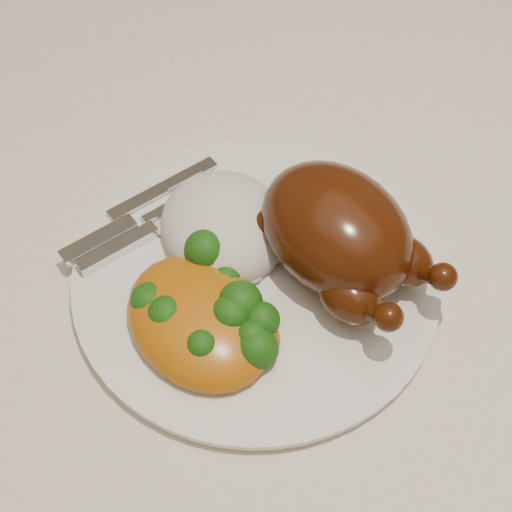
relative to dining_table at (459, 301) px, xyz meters
The scene contains 8 objects.
floor 0.67m from the dining_table, ahead, with size 4.00×4.00×0.00m, color brown.
dining_table is the anchor object (origin of this frame).
tablecloth 0.07m from the dining_table, ahead, with size 1.73×1.03×0.18m.
dinner_plate 0.23m from the dining_table, 128.58° to the right, with size 0.30×0.30×0.01m, color white.
roast_chicken 0.21m from the dining_table, 125.58° to the right, with size 0.18×0.13×0.09m.
rice_mound 0.26m from the dining_table, 139.07° to the right, with size 0.15×0.14×0.06m.
mac_and_cheese 0.29m from the dining_table, 118.45° to the right, with size 0.15×0.13×0.05m.
cutlery 0.33m from the dining_table, 140.18° to the right, with size 0.05×0.17×0.01m.
Camera 1 is at (0.08, -0.42, 1.26)m, focal length 50.00 mm.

